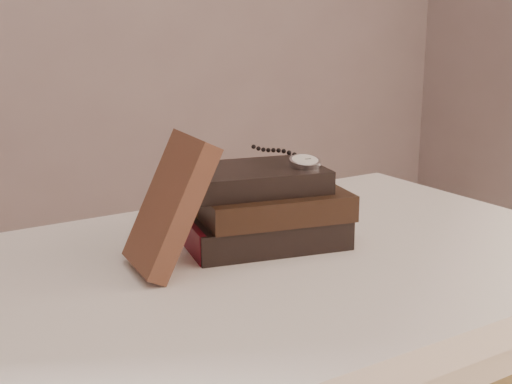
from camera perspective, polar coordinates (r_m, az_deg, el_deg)
table at (r=0.96m, az=-0.83°, el=-10.77°), size 1.00×0.60×0.75m
book_stack at (r=0.99m, az=0.56°, el=-1.30°), size 0.24×0.20×0.11m
journal at (r=0.88m, az=-6.95°, el=-0.99°), size 0.11×0.12×0.17m
pocket_watch at (r=0.99m, az=3.68°, el=2.55°), size 0.05×0.15×0.02m
eyeglasses at (r=1.03m, az=-4.89°, el=-0.05°), size 0.11×0.12×0.04m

